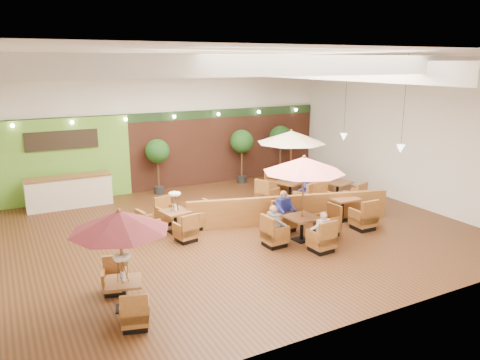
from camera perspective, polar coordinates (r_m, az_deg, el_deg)
room at (r=15.41m, az=-1.43°, el=8.26°), size 14.04×14.00×5.52m
service_counter at (r=18.34m, az=-20.10°, el=-1.34°), size 3.00×0.75×1.18m
booth_divider at (r=15.61m, az=6.09°, el=-3.59°), size 6.65×2.01×0.95m
table_0 at (r=10.14m, az=-14.40°, el=-6.36°), size 2.11×2.35×2.30m
table_1 at (r=13.79m, az=7.72°, el=-0.37°), size 2.58×2.58×2.62m
table_2 at (r=17.67m, az=6.23°, el=3.25°), size 2.92×2.92×2.80m
table_3 at (r=14.88m, az=-7.87°, el=-4.79°), size 2.45×2.45×1.48m
table_4 at (r=16.22m, az=12.37°, el=-3.48°), size 0.92×2.71×1.02m
table_5 at (r=18.39m, az=11.78°, el=-1.40°), size 1.11×2.78×0.98m
topiary_0 at (r=19.02m, az=-10.03°, el=3.24°), size 0.97×0.97×2.25m
topiary_1 at (r=20.48m, az=0.23°, el=4.48°), size 1.02×1.02×2.37m
topiary_2 at (r=21.48m, az=4.99°, el=4.98°), size 1.04×1.04×2.42m
diner_0 at (r=13.37m, az=9.95°, el=-5.66°), size 0.38×0.33×0.72m
diner_1 at (r=14.82m, az=5.45°, el=-3.33°), size 0.44×0.37×0.84m
diner_2 at (r=13.57m, az=4.27°, el=-5.06°), size 0.33×0.40×0.79m
diner_3 at (r=17.12m, az=8.04°, el=-1.16°), size 0.40×0.36×0.72m
diner_4 at (r=18.51m, az=8.77°, el=-0.03°), size 0.37×0.40×0.72m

